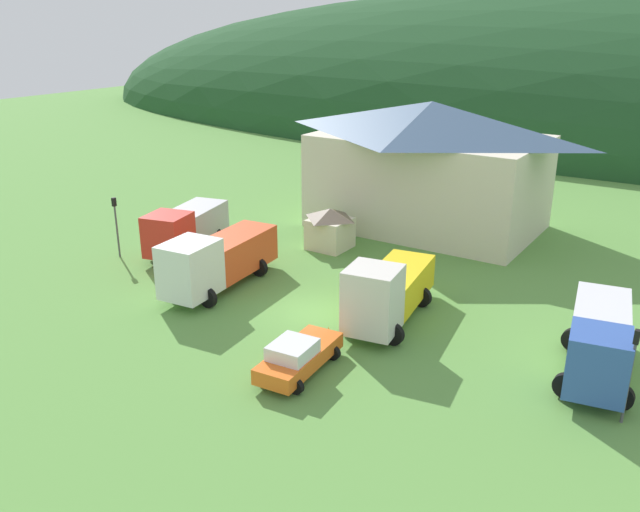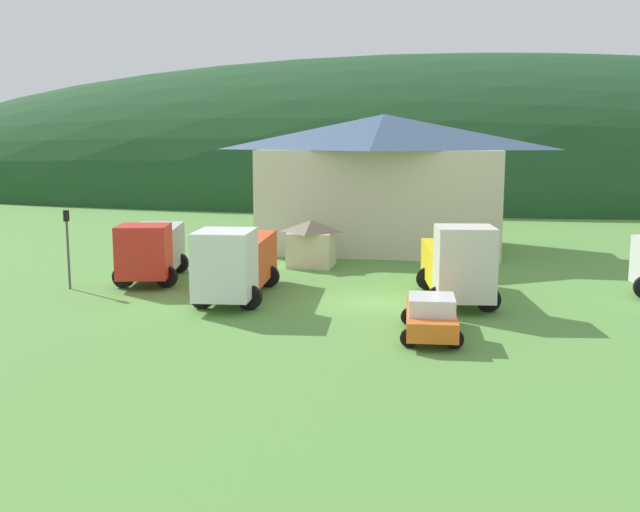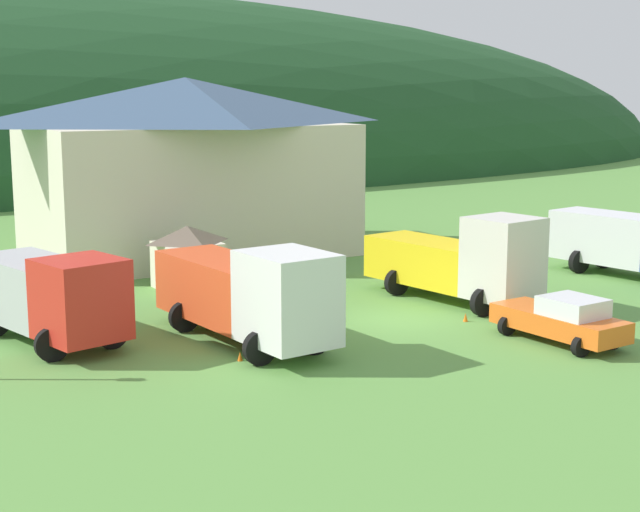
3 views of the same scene
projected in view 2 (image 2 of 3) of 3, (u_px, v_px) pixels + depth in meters
ground_plane at (366, 302)px, 33.83m from camera, size 200.00×200.00×0.00m
forested_hill_backdrop at (432, 195)px, 100.93m from camera, size 174.88×60.00×37.19m
depot_building at (383, 180)px, 49.95m from camera, size 16.72×10.72×9.11m
play_shed_cream at (311, 242)px, 43.30m from camera, size 2.75×2.72×2.75m
crane_truck_red at (151, 248)px, 38.86m from camera, size 4.17×7.38×3.18m
heavy_rig_white at (236, 260)px, 34.38m from camera, size 3.69×8.68×3.49m
flatbed_truck_yellow at (457, 264)px, 33.76m from camera, size 3.93×8.19×3.72m
service_pickup_orange at (431, 315)px, 27.72m from camera, size 2.51×4.97×1.66m
traffic_light_west at (68, 241)px, 36.50m from camera, size 0.20×0.32×3.95m
traffic_cone_near_pickup at (201, 305)px, 33.27m from camera, size 0.36×0.36×0.58m
traffic_cone_mid_row at (412, 312)px, 31.90m from camera, size 0.36×0.36×0.65m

